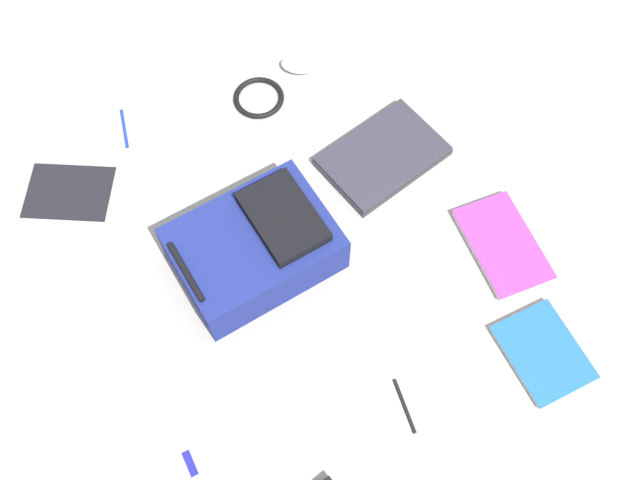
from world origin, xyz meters
TOP-DOWN VIEW (x-y plane):
  - ground_plane at (0.00, 0.00)m, footprint 4.17×4.17m
  - backpack at (0.13, -0.04)m, footprint 0.44×0.36m
  - laptop at (-0.29, -0.21)m, footprint 0.38×0.31m
  - book_manual at (-0.44, 0.44)m, footprint 0.19×0.24m
  - book_blue at (-0.48, 0.15)m, footprint 0.17×0.28m
  - book_red at (0.55, -0.40)m, footprint 0.28×0.25m
  - computer_mouse at (-0.18, -0.60)m, footprint 0.12×0.11m
  - cable_coil at (-0.03, -0.53)m, footprint 0.15×0.15m
  - pen_black at (0.36, -0.56)m, footprint 0.02×0.13m
  - pen_blue at (-0.08, 0.45)m, footprint 0.01×0.13m
  - usb_stick at (0.44, 0.40)m, footprint 0.02×0.06m

SIDE VIEW (x-z plane):
  - ground_plane at x=0.00m, z-range 0.00..0.00m
  - usb_stick at x=0.44m, z-range 0.00..0.01m
  - pen_black at x=0.36m, z-range 0.00..0.01m
  - pen_blue at x=-0.08m, z-range 0.00..0.01m
  - book_red at x=0.55m, z-range 0.00..0.01m
  - cable_coil at x=-0.03m, z-range 0.00..0.02m
  - book_manual at x=-0.44m, z-range 0.00..0.02m
  - book_blue at x=-0.48m, z-range 0.00..0.02m
  - laptop at x=-0.29m, z-range 0.00..0.03m
  - computer_mouse at x=-0.18m, z-range 0.00..0.04m
  - backpack at x=0.13m, z-range -0.01..0.16m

